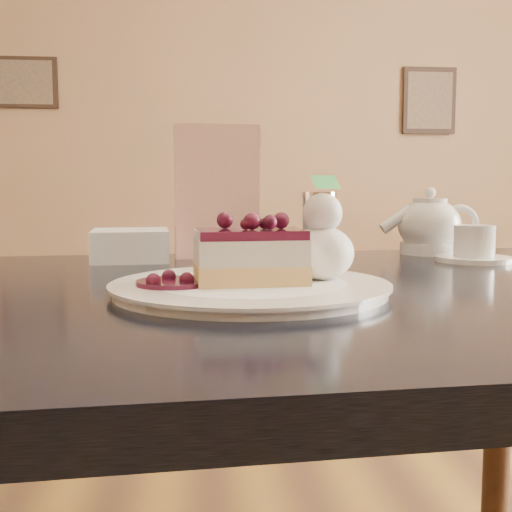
{
  "coord_description": "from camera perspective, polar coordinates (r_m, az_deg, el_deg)",
  "views": [
    {
      "loc": [
        -0.18,
        -0.36,
        0.88
      ],
      "look_at": [
        -0.12,
        0.27,
        0.81
      ],
      "focal_mm": 45.0,
      "sensor_mm": 36.0,
      "label": 1
    }
  ],
  "objects": [
    {
      "name": "main_table",
      "position": [
        0.79,
        -1.11,
        -8.47
      ],
      "size": [
        1.26,
        0.89,
        0.76
      ],
      "rotation": [
        0.0,
        0.0,
        0.07
      ],
      "color": "black",
      "rests_on": "ground"
    },
    {
      "name": "dessert_plate",
      "position": [
        0.72,
        -0.54,
        -2.9
      ],
      "size": [
        0.31,
        0.31,
        0.01
      ],
      "primitive_type": "cylinder",
      "color": "white",
      "rests_on": "main_table"
    },
    {
      "name": "cheesecake_slice",
      "position": [
        0.71,
        -0.54,
        -0.06
      ],
      "size": [
        0.13,
        0.09,
        0.06
      ],
      "rotation": [
        0.0,
        0.0,
        0.07
      ],
      "color": "#E3BD5C",
      "rests_on": "dessert_plate"
    },
    {
      "name": "whipped_cream",
      "position": [
        0.74,
        5.89,
        0.28
      ],
      "size": [
        0.07,
        0.07,
        0.06
      ],
      "color": "white",
      "rests_on": "dessert_plate"
    },
    {
      "name": "berry_sauce",
      "position": [
        0.7,
        -7.39,
        -2.39
      ],
      "size": [
        0.08,
        0.08,
        0.01
      ],
      "primitive_type": "cylinder",
      "color": "#34091A",
      "rests_on": "dessert_plate"
    },
    {
      "name": "tea_set",
      "position": [
        1.16,
        15.82,
        2.19
      ],
      "size": [
        0.2,
        0.24,
        0.11
      ],
      "color": "white",
      "rests_on": "main_table"
    },
    {
      "name": "menu_card",
      "position": [
        1.08,
        -3.47,
        5.7
      ],
      "size": [
        0.14,
        0.04,
        0.22
      ],
      "primitive_type": "cube",
      "rotation": [
        0.0,
        0.0,
        0.07
      ],
      "color": "#FBDFC1",
      "rests_on": "main_table"
    },
    {
      "name": "sugar_shaker",
      "position": [
        1.11,
        5.63,
        2.91
      ],
      "size": [
        0.06,
        0.06,
        0.11
      ],
      "color": "white",
      "rests_on": "main_table"
    },
    {
      "name": "napkin_stack",
      "position": [
        1.06,
        -11.09,
        0.96
      ],
      "size": [
        0.13,
        0.13,
        0.05
      ],
      "primitive_type": "cube",
      "rotation": [
        0.0,
        0.0,
        0.07
      ],
      "color": "white",
      "rests_on": "main_table"
    }
  ]
}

